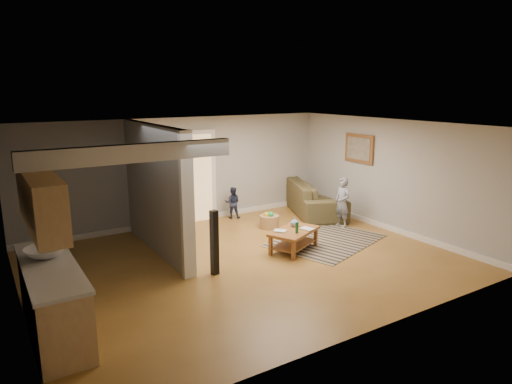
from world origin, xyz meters
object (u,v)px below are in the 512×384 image
at_px(sofa, 312,211).
at_px(speaker_right, 162,221).
at_px(child, 341,226).
at_px(coffee_table, 294,234).
at_px(toddler, 233,218).
at_px(speaker_left, 214,243).
at_px(tv_console, 166,208).
at_px(toy_basket, 269,221).

bearing_deg(sofa, speaker_right, 118.98).
bearing_deg(child, coffee_table, -73.64).
relative_size(child, toddler, 1.48).
height_order(speaker_left, toddler, speaker_left).
bearing_deg(tv_console, toddler, 21.62).
bearing_deg(sofa, tv_console, 113.37).
xyz_separation_m(speaker_left, toy_basket, (2.30, 1.75, -0.41)).
relative_size(speaker_left, child, 0.99).
xyz_separation_m(tv_console, toddler, (1.94, 0.58, -0.65)).
relative_size(speaker_right, child, 0.90).
bearing_deg(speaker_left, child, 3.34).
distance_m(sofa, toddler, 2.16).
relative_size(speaker_left, toy_basket, 2.55).
relative_size(sofa, speaker_right, 2.64).
bearing_deg(speaker_right, tv_console, 78.08).
distance_m(tv_console, child, 4.04).
bearing_deg(sofa, toddler, 98.87).
bearing_deg(tv_console, toy_basket, -9.10).
bearing_deg(speaker_right, child, 6.01).
height_order(sofa, toy_basket, sofa).
bearing_deg(speaker_right, coffee_table, -18.38).
xyz_separation_m(tv_console, speaker_right, (-0.26, -0.43, -0.13)).
height_order(speaker_left, child, speaker_left).
height_order(speaker_right, toy_basket, speaker_right).
distance_m(speaker_left, child, 3.93).
xyz_separation_m(sofa, child, (-0.30, -1.47, 0.00)).
xyz_separation_m(speaker_left, toddler, (1.97, 2.90, -0.57)).
distance_m(tv_console, toddler, 2.12).
distance_m(coffee_table, child, 2.03).
distance_m(sofa, tv_console, 4.09).
bearing_deg(tv_console, coffee_table, -43.19).
height_order(sofa, coffee_table, coffee_table).
distance_m(speaker_right, child, 4.15).
bearing_deg(child, speaker_right, -107.04).
bearing_deg(tv_console, speaker_left, -85.73).
bearing_deg(sofa, toy_basket, 132.32).
bearing_deg(coffee_table, toy_basket, 74.60).
height_order(coffee_table, speaker_left, speaker_left).
relative_size(speaker_left, toddler, 1.46).
distance_m(coffee_table, speaker_right, 2.68).
bearing_deg(toy_basket, coffee_table, -105.40).
bearing_deg(toy_basket, child, -29.01).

